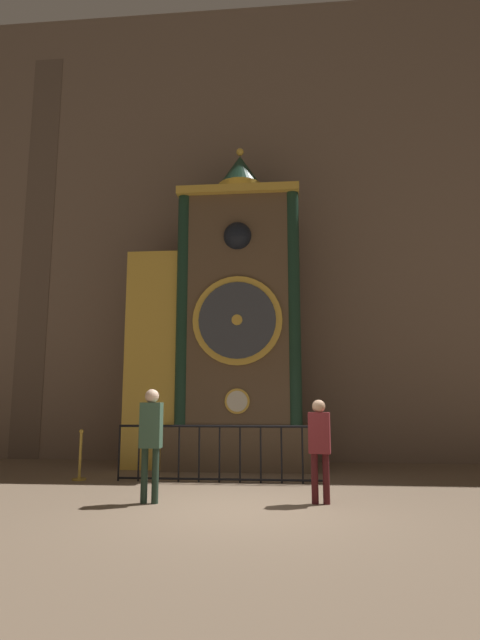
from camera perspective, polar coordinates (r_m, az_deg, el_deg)
ground_plane at (r=8.04m, az=0.28°, el=-20.81°), size 28.00×28.00×0.00m
cathedral_back_wall at (r=14.74m, az=1.91°, el=11.40°), size 24.00×0.32×13.59m
clock_tower at (r=12.55m, az=-1.95°, el=-0.89°), size 4.54×1.80×8.25m
railing_fence at (r=10.37m, az=-2.36°, el=-14.72°), size 4.18×0.05×1.12m
visitor_near at (r=8.43m, az=-10.14°, el=-12.59°), size 0.34×0.23×1.80m
visitor_far at (r=8.37m, az=9.08°, el=-13.44°), size 0.37×0.27×1.63m
stanchion_post at (r=11.18m, az=-17.83°, el=-15.34°), size 0.28×0.28×1.02m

